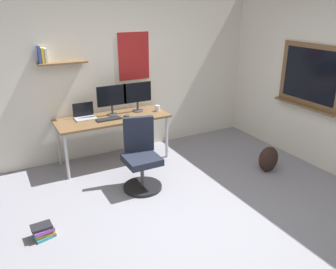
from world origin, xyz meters
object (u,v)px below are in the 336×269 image
object	(u,v)px
desk	(113,121)
keyboard	(109,119)
coffee_mug	(158,108)
laptop	(85,115)
monitor_primary	(112,98)
backpack	(268,159)
computer_mouse	(126,116)
office_chair	(141,159)
monitor_secondary	(137,95)
book_stack_on_floor	(43,231)

from	to	relation	value
desk	keyboard	distance (m)	0.14
desk	coffee_mug	world-z (taller)	coffee_mug
laptop	monitor_primary	world-z (taller)	monitor_primary
desk	backpack	distance (m)	2.40
computer_mouse	coffee_mug	world-z (taller)	coffee_mug
monitor_primary	keyboard	distance (m)	0.35
desk	office_chair	bearing A→B (deg)	-87.30
laptop	backpack	xyz separation A→B (m)	(2.26, -1.57, -0.58)
laptop	monitor_primary	size ratio (longest dim) A/B	0.67
monitor_primary	monitor_secondary	bearing A→B (deg)	0.00
monitor_secondary	laptop	bearing A→B (deg)	176.75
computer_mouse	keyboard	bearing A→B (deg)	180.00
coffee_mug	laptop	bearing A→B (deg)	170.63
office_chair	keyboard	world-z (taller)	office_chair
keyboard	book_stack_on_floor	distance (m)	1.96
monitor_secondary	book_stack_on_floor	distance (m)	2.55
laptop	office_chair	bearing A→B (deg)	-68.77
laptop	keyboard	world-z (taller)	laptop
keyboard	backpack	distance (m)	2.43
keyboard	book_stack_on_floor	xyz separation A→B (m)	(-1.25, -1.37, -0.66)
computer_mouse	book_stack_on_floor	world-z (taller)	computer_mouse
desk	book_stack_on_floor	distance (m)	2.05
computer_mouse	book_stack_on_floor	size ratio (longest dim) A/B	0.42
monitor_primary	desk	bearing A→B (deg)	-111.78
office_chair	backpack	size ratio (longest dim) A/B	2.48
backpack	monitor_secondary	bearing A→B (deg)	132.97
monitor_secondary	book_stack_on_floor	world-z (taller)	monitor_secondary
monitor_secondary	computer_mouse	bearing A→B (deg)	-145.27
keyboard	computer_mouse	world-z (taller)	computer_mouse
office_chair	desk	bearing A→B (deg)	92.70
laptop	keyboard	distance (m)	0.38
monitor_primary	monitor_secondary	distance (m)	0.42
monitor_secondary	book_stack_on_floor	size ratio (longest dim) A/B	1.89
laptop	computer_mouse	distance (m)	0.62
monitor_primary	office_chair	bearing A→B (deg)	-89.89
monitor_secondary	book_stack_on_floor	xyz separation A→B (m)	(-1.80, -1.56, -0.92)
computer_mouse	backpack	bearing A→B (deg)	-38.27
keyboard	coffee_mug	xyz separation A→B (m)	(0.83, 0.05, 0.04)
monitor_primary	computer_mouse	xyz separation A→B (m)	(0.15, -0.19, -0.25)
keyboard	computer_mouse	bearing A→B (deg)	-0.00
office_chair	backpack	bearing A→B (deg)	-14.31
laptop	computer_mouse	xyz separation A→B (m)	(0.58, -0.24, -0.04)
laptop	coffee_mug	size ratio (longest dim) A/B	3.37
desk	coffee_mug	distance (m)	0.76
desk	book_stack_on_floor	bearing A→B (deg)	-132.53
keyboard	book_stack_on_floor	world-z (taller)	keyboard
desk	laptop	world-z (taller)	laptop
laptop	monitor_secondary	world-z (taller)	monitor_secondary
keyboard	computer_mouse	distance (m)	0.28
monitor_primary	book_stack_on_floor	world-z (taller)	monitor_primary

